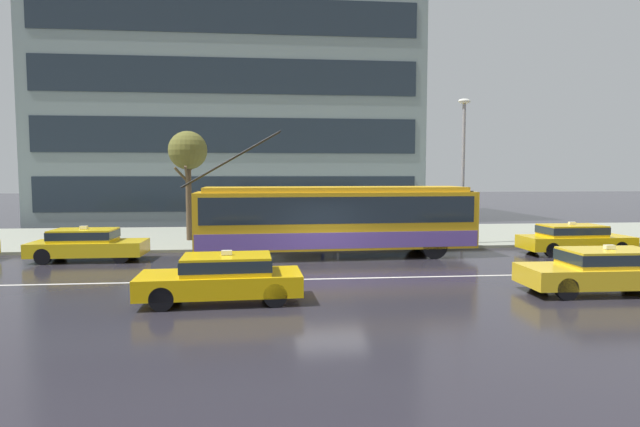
% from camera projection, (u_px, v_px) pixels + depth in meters
% --- Properties ---
extents(ground_plane, '(160.00, 160.00, 0.00)m').
position_uv_depth(ground_plane, '(331.00, 272.00, 18.06)').
color(ground_plane, '#27242C').
extents(sidewalk_slab, '(80.00, 10.00, 0.14)m').
position_uv_depth(sidewalk_slab, '(309.00, 236.00, 27.96)').
color(sidewalk_slab, gray).
rests_on(sidewalk_slab, ground_plane).
extents(lane_centre_line, '(72.00, 0.14, 0.01)m').
position_uv_depth(lane_centre_line, '(335.00, 279.00, 16.87)').
color(lane_centre_line, silver).
rests_on(lane_centre_line, ground_plane).
extents(trolleybus, '(11.99, 2.99, 5.19)m').
position_uv_depth(trolleybus, '(336.00, 218.00, 21.35)').
color(trolleybus, gold).
rests_on(trolleybus, ground_plane).
extents(taxi_queued_behind_bus, '(4.35, 1.75, 1.39)m').
position_uv_depth(taxi_queued_behind_bus, '(87.00, 243.00, 20.34)').
color(taxi_queued_behind_bus, yellow).
rests_on(taxi_queued_behind_bus, ground_plane).
extents(taxi_oncoming_near, '(4.38, 1.91, 1.39)m').
position_uv_depth(taxi_oncoming_near, '(223.00, 276.00, 13.77)').
color(taxi_oncoming_near, '#F1B80B').
rests_on(taxi_oncoming_near, ground_plane).
extents(taxi_ahead_of_bus, '(4.62, 1.78, 1.39)m').
position_uv_depth(taxi_ahead_of_bus, '(574.00, 238.00, 22.06)').
color(taxi_ahead_of_bus, yellow).
rests_on(taxi_ahead_of_bus, ground_plane).
extents(taxi_oncoming_far, '(4.63, 1.80, 1.39)m').
position_uv_depth(taxi_oncoming_far, '(605.00, 269.00, 14.84)').
color(taxi_oncoming_far, yellow).
rests_on(taxi_oncoming_far, ground_plane).
extents(bus_shelter, '(3.91, 1.60, 2.61)m').
position_uv_depth(bus_shelter, '(299.00, 202.00, 24.92)').
color(bus_shelter, gray).
rests_on(bus_shelter, sidewalk_slab).
extents(pedestrian_at_shelter, '(1.38, 1.38, 1.96)m').
position_uv_depth(pedestrian_at_shelter, '(226.00, 210.00, 24.83)').
color(pedestrian_at_shelter, black).
rests_on(pedestrian_at_shelter, sidewalk_slab).
extents(pedestrian_approaching_curb, '(1.36, 1.36, 1.95)m').
position_uv_depth(pedestrian_approaching_curb, '(323.00, 211.00, 24.76)').
color(pedestrian_approaching_curb, navy).
rests_on(pedestrian_approaching_curb, sidewalk_slab).
extents(street_lamp, '(0.60, 0.32, 6.82)m').
position_uv_depth(street_lamp, '(463.00, 159.00, 24.20)').
color(street_lamp, gray).
rests_on(street_lamp, sidewalk_slab).
extents(street_tree_bare, '(1.92, 1.92, 5.43)m').
position_uv_depth(street_tree_bare, '(188.00, 153.00, 25.41)').
color(street_tree_bare, brown).
rests_on(street_tree_bare, sidewalk_slab).
extents(office_tower_corner_left, '(27.08, 13.92, 19.89)m').
position_uv_depth(office_tower_corner_left, '(235.00, 91.00, 40.38)').
color(office_tower_corner_left, gray).
rests_on(office_tower_corner_left, ground_plane).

